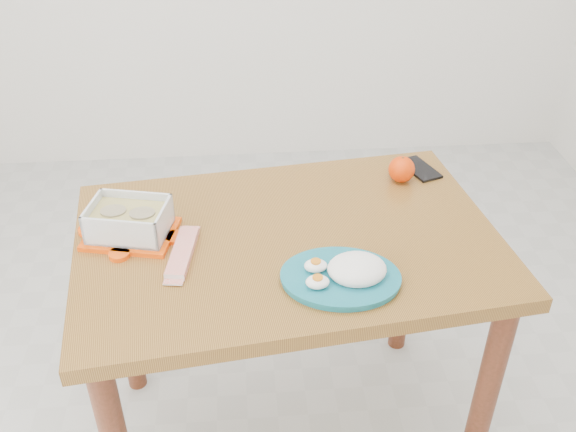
{
  "coord_description": "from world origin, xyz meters",
  "views": [
    {
      "loc": [
        0.02,
        -1.33,
        1.68
      ],
      "look_at": [
        0.12,
        -0.05,
        0.81
      ],
      "focal_mm": 40.0,
      "sensor_mm": 36.0,
      "label": 1
    }
  ],
  "objects": [
    {
      "name": "candy_bar",
      "position": [
        -0.13,
        -0.11,
        0.76
      ],
      "size": [
        0.07,
        0.19,
        0.02
      ],
      "primitive_type": "cube",
      "rotation": [
        0.0,
        0.0,
        1.42
      ],
      "color": "red",
      "rests_on": "dining_table"
    },
    {
      "name": "food_container",
      "position": [
        -0.26,
        -0.02,
        0.79
      ],
      "size": [
        0.24,
        0.2,
        0.09
      ],
      "rotation": [
        0.0,
        0.0,
        -0.22
      ],
      "color": "#F34A07",
      "rests_on": "dining_table"
    },
    {
      "name": "orange_fruit",
      "position": [
        0.46,
        0.19,
        0.79
      ],
      "size": [
        0.07,
        0.07,
        0.07
      ],
      "primitive_type": "sphere",
      "color": "#FF3E05",
      "rests_on": "dining_table"
    },
    {
      "name": "ground",
      "position": [
        0.0,
        0.0,
        0.0
      ],
      "size": [
        3.5,
        3.5,
        0.0
      ],
      "primitive_type": "plane",
      "color": "#B7B7B2",
      "rests_on": "ground"
    },
    {
      "name": "rice_plate",
      "position": [
        0.24,
        -0.23,
        0.77
      ],
      "size": [
        0.3,
        0.3,
        0.07
      ],
      "rotation": [
        0.0,
        0.0,
        -0.14
      ],
      "color": "#166B7C",
      "rests_on": "dining_table"
    },
    {
      "name": "dining_table",
      "position": [
        0.12,
        -0.05,
        0.63
      ],
      "size": [
        1.11,
        0.81,
        0.75
      ],
      "rotation": [
        0.0,
        0.0,
        0.12
      ],
      "color": "olive",
      "rests_on": "ground"
    },
    {
      "name": "smartphone",
      "position": [
        0.53,
        0.24,
        0.75
      ],
      "size": [
        0.11,
        0.15,
        0.01
      ],
      "primitive_type": "cube",
      "rotation": [
        0.0,
        0.0,
        0.35
      ],
      "color": "black",
      "rests_on": "dining_table"
    }
  ]
}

